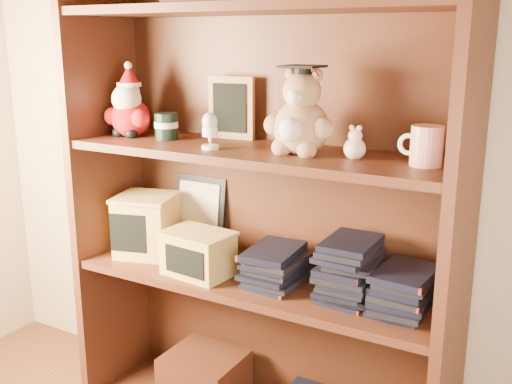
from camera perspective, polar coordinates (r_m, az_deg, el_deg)
bookcase at (r=1.81m, az=0.72°, el=-0.90°), size 1.20×0.35×1.60m
shelf_lower at (r=1.85m, az=0.00°, el=-8.50°), size 1.14×0.33×0.02m
shelf_upper at (r=1.73m, az=0.00°, el=3.76°), size 1.14×0.33×0.02m
santa_plush at (r=1.99m, az=-12.00°, el=7.78°), size 0.17×0.13×0.25m
teachers_tin at (r=1.90m, az=-8.54°, el=6.24°), size 0.07×0.07×0.08m
chalkboard_plaque at (r=1.89m, az=-2.35°, el=7.93°), size 0.15×0.09×0.19m
egg_cup at (r=1.72m, az=-4.41°, el=5.96°), size 0.05×0.05×0.11m
grad_teddy_bear at (r=1.64m, az=4.24°, el=6.88°), size 0.20×0.17×0.25m
pink_figurine at (r=1.60m, az=9.39°, el=4.38°), size 0.06×0.06×0.09m
teacher_mug at (r=1.54m, az=15.86°, el=4.25°), size 0.11×0.08×0.10m
certificate_frame at (r=2.07m, az=-5.40°, el=-1.97°), size 0.20×0.05×0.25m
treats_box at (r=2.04m, az=-10.40°, el=-3.06°), size 0.23×0.23×0.20m
pencils_box at (r=1.85m, az=-5.54°, el=-5.79°), size 0.22×0.17×0.14m
book_stack_left at (r=1.79m, az=2.07°, el=-6.94°), size 0.14×0.20×0.11m
book_stack_mid at (r=1.69m, az=8.97°, el=-7.25°), size 0.14×0.20×0.18m
book_stack_right at (r=1.66m, az=13.91°, el=-9.12°), size 0.14×0.20×0.11m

